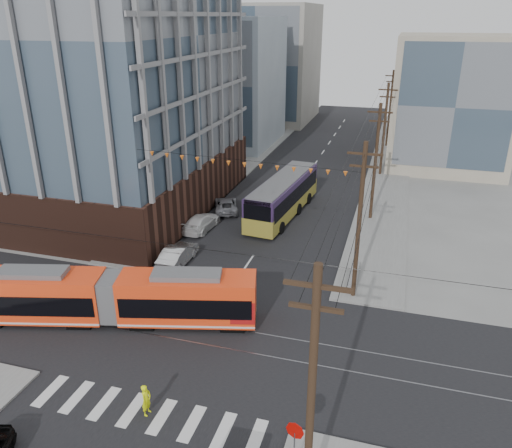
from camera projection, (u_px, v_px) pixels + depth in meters
The scene contains 15 objects.
ground at pixel (173, 375), 27.19m from camera, with size 160.00×160.00×0.00m, color slate.
office_building at pixel (57, 58), 47.75m from camera, with size 30.00×25.00×28.60m, color #381E16.
bg_bldg_nw_near at pixel (215, 82), 74.15m from camera, with size 18.00×16.00×18.00m, color #8C99A5.
bg_bldg_ne_near at pixel (451, 103), 62.39m from camera, with size 14.00×14.00×16.00m, color gray.
bg_bldg_nw_far at pixel (269, 64), 90.68m from camera, with size 16.00×18.00×20.00m, color gray.
bg_bldg_ne_far at pixel (455, 90), 79.95m from camera, with size 16.00×16.00×14.00m, color #8C99A5.
utility_pole_near at pixel (311, 403), 17.54m from camera, with size 0.30×0.30×11.00m, color black.
utility_pole_far at pixel (390, 109), 72.39m from camera, with size 0.30×0.30×11.00m, color black.
streetcar at pixel (112, 297), 31.28m from camera, with size 18.07×2.54×3.48m, color #FC3F15, non-canonical shape.
city_bus at pixel (283, 196), 48.36m from camera, with size 2.90×13.40×3.80m, color #301E43, non-canonical shape.
parked_car_silver at pixel (178, 255), 39.08m from camera, with size 1.64×4.69×1.55m, color #BABABA.
parked_car_white at pixel (201, 222), 45.33m from camera, with size 2.03×5.00×1.45m, color silver.
parked_car_grey at pixel (226, 205), 49.63m from camera, with size 2.19×4.75×1.32m, color slate.
pedestrian at pixel (146, 400), 24.20m from camera, with size 0.62×0.41×1.70m, color #EDFF0A.
jersey_barrier at pixel (353, 278), 36.45m from camera, with size 0.88×3.90×0.78m, color slate.
Camera 1 is at (10.53, -19.73, 18.09)m, focal length 35.00 mm.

